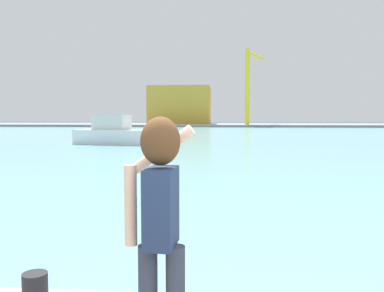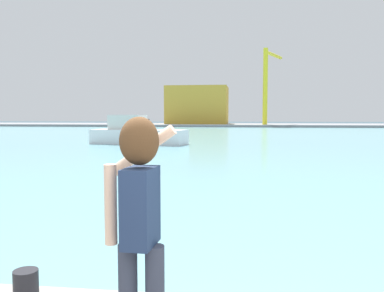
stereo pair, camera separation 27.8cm
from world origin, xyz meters
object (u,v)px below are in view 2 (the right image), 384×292
(person_photographer, at_px, (139,211))
(boat_moored, at_px, (136,134))
(harbor_bollard, at_px, (26,287))
(warehouse_left, at_px, (198,105))
(port_crane, at_px, (267,79))

(person_photographer, relative_size, boat_moored, 0.20)
(harbor_bollard, relative_size, warehouse_left, 0.02)
(boat_moored, bearing_deg, warehouse_left, 103.38)
(port_crane, bearing_deg, warehouse_left, 158.35)
(warehouse_left, height_order, port_crane, port_crane)
(warehouse_left, distance_m, port_crane, 17.81)
(person_photographer, distance_m, warehouse_left, 93.00)
(person_photographer, height_order, harbor_bollard, person_photographer)
(boat_moored, distance_m, port_crane, 57.97)
(person_photographer, height_order, port_crane, port_crane)
(harbor_bollard, distance_m, port_crane, 86.24)
(person_photographer, relative_size, port_crane, 0.11)
(harbor_bollard, bearing_deg, person_photographer, -27.21)
(harbor_bollard, distance_m, warehouse_left, 92.26)
(harbor_bollard, xyz_separation_m, port_crane, (6.61, 85.46, 9.45))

